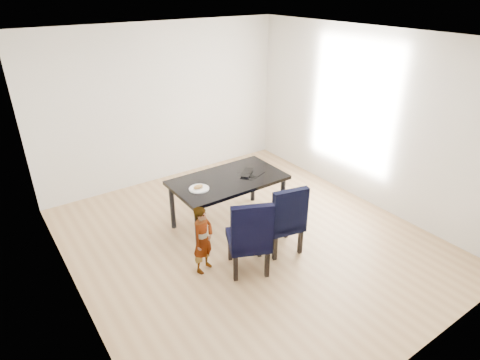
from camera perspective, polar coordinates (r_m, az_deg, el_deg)
floor at (r=5.71m, az=1.16°, el=-8.45°), size 4.50×5.00×0.01m
ceiling at (r=4.71m, az=1.48°, el=19.69°), size 4.50×5.00×0.01m
wall_back at (r=7.12m, az=-10.84°, el=10.46°), size 4.50×0.01×2.70m
wall_front at (r=3.59m, az=25.79°, el=-8.72°), size 4.50×0.01×2.70m
wall_left at (r=4.26m, az=-24.09°, el=-2.72°), size 0.01×5.00×2.70m
wall_right at (r=6.56m, az=17.61°, el=8.32°), size 0.01×5.00×2.70m
dining_table at (r=5.85m, az=-1.68°, el=-3.08°), size 1.60×0.90×0.75m
chair_left at (r=4.90m, az=1.18°, el=-7.67°), size 0.66×0.67×1.02m
chair_right at (r=5.29m, az=5.97°, el=-5.22°), size 0.57×0.58×0.98m
child at (r=4.94m, az=-5.28°, el=-8.44°), size 0.38×0.33×0.89m
plate at (r=5.41m, az=-5.85°, el=-1.24°), size 0.36×0.36×0.02m
sandwich at (r=5.39m, az=-5.98°, el=-0.95°), size 0.15×0.08×0.06m
laptop at (r=5.83m, az=0.53°, el=1.09°), size 0.37×0.36×0.02m
cable_tangle at (r=5.69m, az=1.78°, el=0.29°), size 0.17×0.17×0.01m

